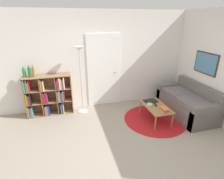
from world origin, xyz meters
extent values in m
plane|color=gray|center=(0.00, 0.00, 0.00)|extent=(14.00, 14.00, 0.00)
cube|color=silver|center=(0.00, 2.28, 1.30)|extent=(7.75, 0.05, 2.60)
cube|color=white|center=(0.01, 2.24, 1.01)|extent=(0.94, 0.02, 2.02)
sphere|color=tan|center=(0.34, 2.22, 0.97)|extent=(0.04, 0.04, 0.04)
cube|color=silver|center=(2.40, 1.13, 1.30)|extent=(0.05, 5.26, 2.60)
cube|color=#332D28|center=(2.36, 1.15, 1.34)|extent=(0.02, 0.73, 0.53)
cube|color=teal|center=(2.35, 1.15, 1.34)|extent=(0.01, 0.67, 0.47)
cylinder|color=#B2191E|center=(1.02, 1.04, 0.00)|extent=(1.53, 1.53, 0.01)
cube|color=#936B47|center=(-2.06, 2.07, 0.53)|extent=(0.02, 0.34, 1.05)
cube|color=#936B47|center=(-0.93, 2.07, 0.53)|extent=(0.02, 0.34, 1.05)
cube|color=#936B47|center=(-1.50, 2.07, 1.05)|extent=(1.15, 0.34, 0.02)
cube|color=#936B47|center=(-1.50, 2.07, 0.01)|extent=(1.15, 0.34, 0.02)
cube|color=#936B47|center=(-1.50, 2.23, 0.53)|extent=(1.15, 0.02, 1.05)
cube|color=#936B47|center=(-1.68, 2.07, 0.53)|extent=(0.02, 0.32, 1.02)
cube|color=#936B47|center=(-1.31, 2.07, 0.53)|extent=(0.02, 0.32, 1.02)
cube|color=#936B47|center=(-1.50, 2.07, 0.36)|extent=(1.11, 0.32, 0.02)
cube|color=#936B47|center=(-1.50, 2.07, 0.70)|extent=(1.11, 0.32, 0.02)
cube|color=gold|center=(-2.04, 2.00, 0.15)|extent=(0.02, 0.20, 0.27)
cube|color=#7F287A|center=(-2.01, 2.02, 0.14)|extent=(0.02, 0.23, 0.23)
cube|color=teal|center=(-1.98, 2.02, 0.14)|extent=(0.02, 0.23, 0.24)
cube|color=teal|center=(-1.95, 2.03, 0.14)|extent=(0.03, 0.26, 0.25)
cube|color=#7F287A|center=(-1.66, 2.00, 0.13)|extent=(0.02, 0.20, 0.23)
cube|color=orange|center=(-1.62, 2.03, 0.14)|extent=(0.03, 0.25, 0.24)
cube|color=teal|center=(-1.59, 2.02, 0.14)|extent=(0.03, 0.24, 0.24)
cube|color=navy|center=(-1.55, 2.00, 0.14)|extent=(0.03, 0.19, 0.25)
cube|color=black|center=(-1.28, 2.01, 0.15)|extent=(0.03, 0.22, 0.27)
cube|color=olive|center=(-1.24, 2.03, 0.14)|extent=(0.02, 0.25, 0.25)
cube|color=navy|center=(-1.21, 2.00, 0.17)|extent=(0.03, 0.20, 0.30)
cube|color=silver|center=(-1.18, 2.03, 0.14)|extent=(0.02, 0.26, 0.24)
cube|color=orange|center=(-2.03, 2.01, 0.51)|extent=(0.03, 0.22, 0.28)
cube|color=#196B38|center=(-2.00, 2.02, 0.49)|extent=(0.02, 0.24, 0.25)
cube|color=#B21E23|center=(-1.97, 2.00, 0.49)|extent=(0.03, 0.20, 0.24)
cube|color=black|center=(-1.94, 2.00, 0.52)|extent=(0.03, 0.20, 0.30)
cube|color=#B21E23|center=(-1.65, 2.03, 0.51)|extent=(0.03, 0.26, 0.29)
cube|color=#B21E23|center=(-1.61, 2.02, 0.50)|extent=(0.03, 0.23, 0.26)
cube|color=#B21E23|center=(-1.58, 2.02, 0.52)|extent=(0.02, 0.24, 0.30)
cube|color=#7F287A|center=(-1.55, 2.02, 0.50)|extent=(0.02, 0.24, 0.27)
cube|color=olive|center=(-1.28, 2.00, 0.50)|extent=(0.03, 0.19, 0.27)
cube|color=teal|center=(-1.24, 2.03, 0.52)|extent=(0.03, 0.26, 0.30)
cube|color=#B21E23|center=(-1.21, 2.02, 0.48)|extent=(0.02, 0.24, 0.24)
cube|color=#196B38|center=(-1.19, 2.00, 0.49)|extent=(0.02, 0.19, 0.26)
cube|color=teal|center=(-1.16, 2.00, 0.50)|extent=(0.02, 0.19, 0.27)
cube|color=#B21E23|center=(-1.13, 2.02, 0.51)|extent=(0.03, 0.23, 0.29)
cube|color=teal|center=(-2.03, 2.02, 0.86)|extent=(0.03, 0.23, 0.30)
cube|color=#196B38|center=(-2.00, 2.00, 0.83)|extent=(0.03, 0.20, 0.25)
cube|color=olive|center=(-1.97, 2.02, 0.86)|extent=(0.02, 0.23, 0.30)
cube|color=olive|center=(-1.94, 2.02, 0.83)|extent=(0.03, 0.24, 0.24)
cube|color=#B21E23|center=(-1.92, 2.00, 0.85)|extent=(0.02, 0.19, 0.29)
cube|color=orange|center=(-1.65, 2.00, 0.85)|extent=(0.03, 0.19, 0.28)
cube|color=olive|center=(-1.62, 2.01, 0.82)|extent=(0.02, 0.22, 0.24)
cube|color=silver|center=(-1.60, 2.00, 0.83)|extent=(0.02, 0.20, 0.25)
cube|color=#B21E23|center=(-1.28, 2.03, 0.82)|extent=(0.03, 0.26, 0.23)
cube|color=#7F287A|center=(-1.25, 2.02, 0.85)|extent=(0.03, 0.24, 0.29)
cube|color=silver|center=(-1.21, 2.01, 0.86)|extent=(0.03, 0.21, 0.30)
cube|color=gold|center=(-1.17, 2.00, 0.84)|extent=(0.03, 0.19, 0.27)
cube|color=#7F287A|center=(-1.14, 2.00, 0.83)|extent=(0.03, 0.20, 0.24)
cube|color=silver|center=(-1.10, 2.03, 0.86)|extent=(0.03, 0.25, 0.31)
cylinder|color=#B7B7BC|center=(-0.67, 1.94, 0.01)|extent=(0.28, 0.28, 0.01)
cylinder|color=#B7B7BC|center=(-0.67, 1.94, 0.88)|extent=(0.02, 0.02, 1.65)
cone|color=white|center=(-0.67, 1.94, 1.70)|extent=(0.25, 0.25, 0.10)
cube|color=#66605B|center=(1.94, 1.10, 0.23)|extent=(0.83, 1.61, 0.46)
cube|color=#66605B|center=(2.27, 1.10, 0.41)|extent=(0.16, 1.61, 0.81)
cube|color=#66605B|center=(1.94, 0.38, 0.30)|extent=(0.83, 0.16, 0.60)
cube|color=#66605B|center=(1.94, 1.82, 0.30)|extent=(0.83, 0.16, 0.60)
cube|color=slate|center=(1.86, 0.78, 0.51)|extent=(0.63, 0.62, 0.10)
cube|color=slate|center=(1.86, 1.42, 0.51)|extent=(0.63, 0.62, 0.10)
cube|color=#996B42|center=(1.03, 1.04, 0.37)|extent=(0.51, 0.91, 0.02)
cylinder|color=#996B42|center=(0.81, 0.63, 0.18)|extent=(0.04, 0.04, 0.36)
cylinder|color=#996B42|center=(0.81, 1.46, 0.18)|extent=(0.04, 0.04, 0.36)
cylinder|color=#996B42|center=(1.24, 0.63, 0.18)|extent=(0.04, 0.04, 0.36)
cylinder|color=#996B42|center=(1.24, 1.46, 0.18)|extent=(0.04, 0.04, 0.36)
cube|color=black|center=(1.02, 1.31, 0.39)|extent=(0.36, 0.25, 0.02)
cylinder|color=#9ED193|center=(0.88, 1.10, 0.40)|extent=(0.14, 0.14, 0.04)
cube|color=silver|center=(1.08, 0.76, 0.39)|extent=(0.13, 0.19, 0.03)
cube|color=#B21E23|center=(1.08, 0.74, 0.42)|extent=(0.13, 0.19, 0.02)
cube|color=olive|center=(1.08, 0.74, 0.44)|extent=(0.13, 0.19, 0.02)
cube|color=orange|center=(1.08, 0.75, 0.46)|extent=(0.13, 0.19, 0.02)
cube|color=black|center=(1.04, 1.09, 0.39)|extent=(0.10, 0.18, 0.02)
cylinder|color=#2D8438|center=(-1.99, 2.09, 1.16)|extent=(0.08, 0.08, 0.20)
cylinder|color=#2D8438|center=(-1.99, 2.09, 1.28)|extent=(0.03, 0.03, 0.05)
cylinder|color=#236633|center=(-1.86, 2.06, 1.17)|extent=(0.08, 0.08, 0.22)
cylinder|color=#236633|center=(-1.86, 2.06, 1.31)|extent=(0.03, 0.03, 0.06)
cylinder|color=olive|center=(-1.78, 2.06, 1.17)|extent=(0.06, 0.06, 0.23)
cylinder|color=olive|center=(-1.78, 2.06, 1.31)|extent=(0.02, 0.02, 0.06)
camera|label=1|loc=(-1.02, -2.36, 2.35)|focal=28.00mm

